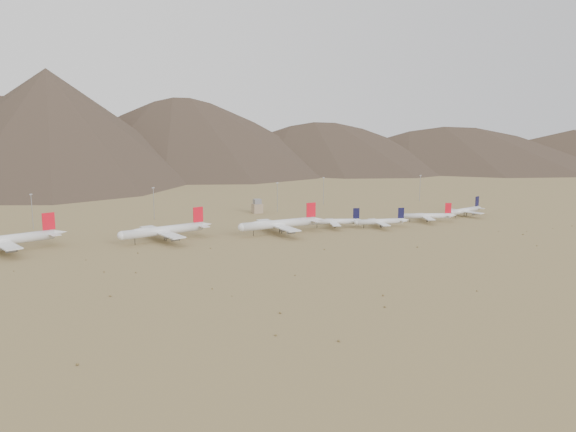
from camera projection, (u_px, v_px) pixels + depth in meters
name	position (u px, v px, depth m)	size (l,w,h in m)	color
ground	(276.00, 243.00, 357.25)	(3000.00, 3000.00, 0.00)	#A38A54
mountain_ridge	(116.00, 87.00, 1152.81)	(4400.00, 1000.00, 300.00)	#4C3B2D
widebody_west	(3.00, 240.00, 331.81)	(67.27, 53.61, 20.82)	silver
widebody_centre	(164.00, 230.00, 363.95)	(65.40, 51.65, 19.88)	silver
widebody_east	(279.00, 224.00, 388.01)	(66.88, 51.73, 19.88)	silver
narrowbody_a	(335.00, 221.00, 409.87)	(42.08, 31.17, 14.26)	silver
narrowbody_b	(381.00, 221.00, 410.42)	(42.64, 31.11, 14.17)	silver
narrowbody_c	(428.00, 216.00, 434.13)	(42.78, 31.90, 14.68)	silver
narrowbody_d	(466.00, 210.00, 460.93)	(44.28, 32.90, 15.09)	silver
control_tower	(257.00, 207.00, 477.08)	(8.00, 8.00, 12.00)	gray
mast_far_west	(32.00, 210.00, 403.16)	(2.00, 0.60, 25.70)	gray
mast_west	(154.00, 202.00, 444.11)	(2.00, 0.60, 25.70)	gray
mast_centre	(277.00, 196.00, 480.72)	(2.00, 0.60, 25.70)	gray
mast_east	(324.00, 189.00, 526.65)	(2.00, 0.60, 25.70)	gray
mast_far_east	(420.00, 187.00, 549.41)	(2.00, 0.60, 25.70)	gray
desert_scrub	(334.00, 277.00, 277.44)	(417.53, 185.01, 0.79)	brown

